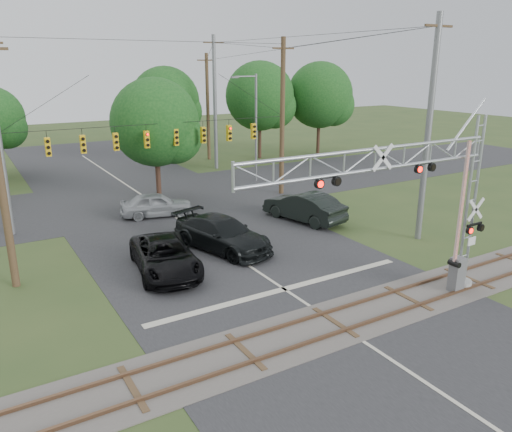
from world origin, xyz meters
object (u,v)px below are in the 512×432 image
crossing_gantry (416,195)px  sedan_silver (157,205)px  traffic_signal_span (173,128)px  car_dark (222,234)px  streetlight (254,123)px  pickup_black (165,256)px

crossing_gantry → sedan_silver: 18.47m
traffic_signal_span → car_dark: (-0.89, -8.59, -4.69)m
traffic_signal_span → sedan_silver: 5.17m
crossing_gantry → sedan_silver: (-4.39, 17.50, -3.97)m
traffic_signal_span → streetlight: 10.19m
car_dark → streetlight: (9.90, 13.31, 4.08)m
pickup_black → car_dark: car_dark is taller
car_dark → pickup_black: bearing=-177.2°
traffic_signal_span → sedan_silver: traffic_signal_span is taller
crossing_gantry → streetlight: (6.39, 23.08, 0.20)m
crossing_gantry → sedan_silver: bearing=104.1°
crossing_gantry → sedan_silver: crossing_gantry is taller
crossing_gantry → streetlight: streetlight is taller
car_dark → traffic_signal_span: bearing=67.5°
traffic_signal_span → streetlight: traffic_signal_span is taller
traffic_signal_span → sedan_silver: bearing=-154.0°
sedan_silver → streetlight: streetlight is taller
traffic_signal_span → streetlight: bearing=27.6°
crossing_gantry → pickup_black: 11.83m
sedan_silver → streetlight: 12.83m
traffic_signal_span → car_dark: size_ratio=3.17×
crossing_gantry → streetlight: bearing=74.5°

